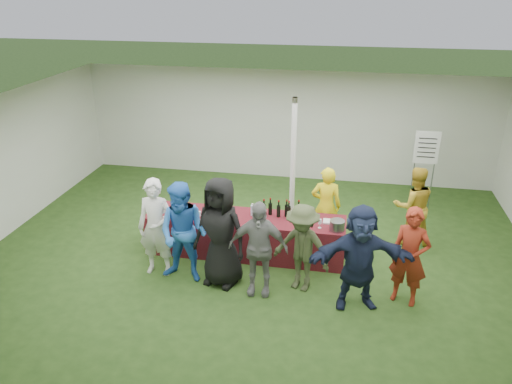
% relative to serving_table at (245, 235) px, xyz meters
% --- Properties ---
extents(ground, '(60.00, 60.00, 0.00)m').
position_rel_serving_table_xyz_m(ground, '(0.22, -0.08, -0.38)').
color(ground, '#284719').
rests_on(ground, ground).
extents(tent, '(10.00, 10.00, 10.00)m').
position_rel_serving_table_xyz_m(tent, '(0.72, 1.12, 0.98)').
color(tent, white).
rests_on(tent, ground).
extents(serving_table, '(3.60, 0.80, 0.75)m').
position_rel_serving_table_xyz_m(serving_table, '(0.00, 0.00, 0.00)').
color(serving_table, maroon).
rests_on(serving_table, ground).
extents(wine_bottles, '(0.69, 0.15, 0.32)m').
position_rel_serving_table_xyz_m(wine_bottles, '(0.63, 0.14, 0.50)').
color(wine_bottles, black).
rests_on(wine_bottles, serving_table).
extents(wine_glasses, '(2.84, 0.18, 0.16)m').
position_rel_serving_table_xyz_m(wine_glasses, '(-0.43, -0.27, 0.49)').
color(wine_glasses, silver).
rests_on(wine_glasses, serving_table).
extents(water_bottle, '(0.07, 0.07, 0.23)m').
position_rel_serving_table_xyz_m(water_bottle, '(0.12, 0.08, 0.48)').
color(water_bottle, silver).
rests_on(water_bottle, serving_table).
extents(bar_towel, '(0.25, 0.18, 0.03)m').
position_rel_serving_table_xyz_m(bar_towel, '(1.52, 0.05, 0.39)').
color(bar_towel, white).
rests_on(bar_towel, serving_table).
extents(dump_bucket, '(0.26, 0.26, 0.18)m').
position_rel_serving_table_xyz_m(dump_bucket, '(1.64, -0.22, 0.46)').
color(dump_bucket, slate).
rests_on(dump_bucket, serving_table).
extents(wine_list_sign, '(0.50, 0.03, 1.80)m').
position_rel_serving_table_xyz_m(wine_list_sign, '(3.36, 2.47, 0.94)').
color(wine_list_sign, slate).
rests_on(wine_list_sign, ground).
extents(staff_pourer, '(0.57, 0.38, 1.55)m').
position_rel_serving_table_xyz_m(staff_pourer, '(1.41, 0.66, 0.40)').
color(staff_pourer, yellow).
rests_on(staff_pourer, ground).
extents(staff_back, '(0.85, 0.71, 1.55)m').
position_rel_serving_table_xyz_m(staff_back, '(3.02, 0.96, 0.40)').
color(staff_back, gold).
rests_on(staff_back, ground).
extents(customer_0, '(0.63, 0.42, 1.73)m').
position_rel_serving_table_xyz_m(customer_0, '(-1.33, -0.90, 0.49)').
color(customer_0, silver).
rests_on(customer_0, ground).
extents(customer_1, '(0.92, 0.75, 1.74)m').
position_rel_serving_table_xyz_m(customer_1, '(-0.82, -1.02, 0.50)').
color(customer_1, blue).
rests_on(customer_1, ground).
extents(customer_2, '(1.04, 0.81, 1.87)m').
position_rel_serving_table_xyz_m(customer_2, '(-0.20, -0.99, 0.56)').
color(customer_2, black).
rests_on(customer_2, ground).
extents(customer_3, '(0.96, 0.43, 1.61)m').
position_rel_serving_table_xyz_m(customer_3, '(0.45, -1.17, 0.43)').
color(customer_3, slate).
rests_on(customer_3, ground).
extents(customer_4, '(1.10, 0.86, 1.50)m').
position_rel_serving_table_xyz_m(customer_4, '(1.12, -0.94, 0.37)').
color(customer_4, '#3E4829').
rests_on(customer_4, ground).
extents(customer_5, '(1.65, 0.85, 1.70)m').
position_rel_serving_table_xyz_m(customer_5, '(2.01, -1.23, 0.48)').
color(customer_5, '#1B2541').
rests_on(customer_5, ground).
extents(customer_6, '(0.68, 0.56, 1.61)m').
position_rel_serving_table_xyz_m(customer_6, '(2.77, -0.99, 0.43)').
color(customer_6, maroon).
rests_on(customer_6, ground).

